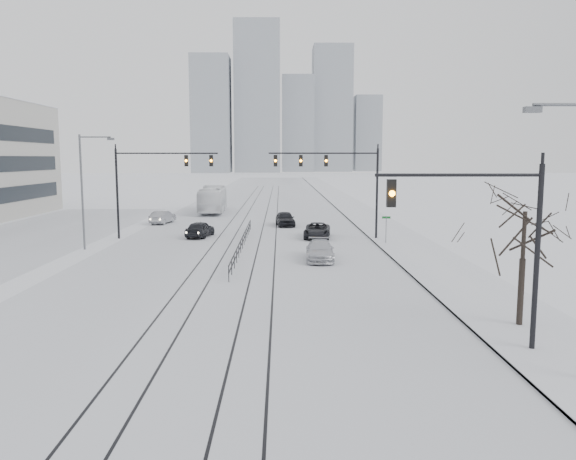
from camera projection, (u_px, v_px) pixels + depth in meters
The scene contains 20 objects.
ground at pixel (167, 432), 14.83m from camera, with size 500.00×500.00×0.00m, color silver.
road at pixel (258, 212), 74.33m from camera, with size 22.00×260.00×0.02m, color silver.
sidewalk_east at pixel (359, 212), 74.51m from camera, with size 5.00×260.00×0.16m, color silver.
curb at pixel (341, 212), 74.48m from camera, with size 0.10×260.00×0.12m, color gray.
parking_strip at pixel (19, 240), 49.27m from camera, with size 14.00×60.00×0.03m, color silver.
tram_rails at pixel (249, 232), 54.50m from camera, with size 5.30×180.00×0.01m.
skyline at pixel (284, 111), 282.31m from camera, with size 96.00×48.00×72.00m.
traffic_mast_near at pixel (494, 231), 20.34m from camera, with size 6.10×0.37×7.00m.
traffic_mast_ne at pixel (339, 174), 48.91m from camera, with size 9.60×0.37×8.00m.
traffic_mast_nw at pixel (150, 176), 49.70m from camera, with size 9.10×0.37×8.00m.
street_light_west at pixel (86, 184), 43.75m from camera, with size 2.73×0.25×9.00m.
bare_tree at pixel (525, 224), 23.36m from camera, with size 4.40×4.40×6.10m.
median_fence at pixel (242, 242), 44.52m from camera, with size 0.06×24.00×1.00m.
street_sign at pixel (386, 226), 46.52m from camera, with size 0.70×0.06×2.40m.
sedan_sb_inner at pixel (200, 229), 51.09m from camera, with size 1.75×4.34×1.48m, color black.
sedan_sb_outer at pixel (163, 217), 61.66m from camera, with size 1.49×4.27×1.41m, color gray.
sedan_nb_front at pixel (317, 231), 50.58m from camera, with size 2.25×4.88×1.35m, color black.
sedan_nb_right at pixel (320, 251), 39.57m from camera, with size 1.94×4.78×1.39m, color silver.
sedan_nb_far at pixel (285, 219), 59.52m from camera, with size 1.80×4.48×1.53m, color black.
box_truck at pixel (213, 200), 74.12m from camera, with size 2.89×12.34×3.44m, color white.
Camera 1 is at (3.01, -14.07, 7.22)m, focal length 35.00 mm.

